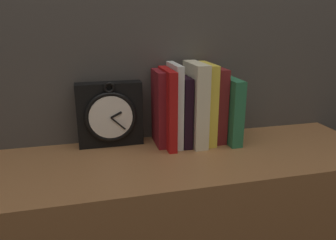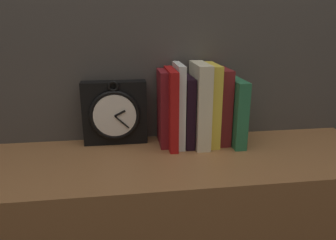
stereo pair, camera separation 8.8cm
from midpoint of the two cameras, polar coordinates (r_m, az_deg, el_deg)
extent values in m
cube|color=black|center=(1.01, -12.55, 0.95)|extent=(0.19, 0.05, 0.19)
torus|color=black|center=(0.98, -12.49, 0.46)|extent=(0.15, 0.01, 0.15)
cylinder|color=white|center=(0.98, -12.48, 0.41)|extent=(0.13, 0.01, 0.13)
cube|color=black|center=(0.97, -11.58, 0.83)|extent=(0.03, 0.00, 0.02)
cube|color=black|center=(0.98, -11.22, -0.65)|extent=(0.04, 0.00, 0.04)
torus|color=black|center=(0.96, -12.83, 5.51)|extent=(0.03, 0.01, 0.03)
cube|color=maroon|center=(0.99, -4.26, 2.01)|extent=(0.02, 0.11, 0.23)
cube|color=#AE1414|center=(0.98, -2.69, 2.01)|extent=(0.02, 0.15, 0.24)
cube|color=silver|center=(0.99, -1.39, 2.60)|extent=(0.02, 0.13, 0.25)
cube|color=black|center=(1.00, 0.10, 1.67)|extent=(0.03, 0.13, 0.21)
cube|color=beige|center=(1.00, 2.26, 2.76)|extent=(0.04, 0.15, 0.25)
cube|color=yellow|center=(1.01, 4.19, 2.88)|extent=(0.03, 0.13, 0.25)
cube|color=maroon|center=(1.03, 5.86, 2.66)|extent=(0.04, 0.12, 0.23)
cube|color=#296E46|center=(1.03, 8.17, 1.76)|extent=(0.03, 0.15, 0.20)
camera|label=1|loc=(0.04, -92.86, -0.90)|focal=35.00mm
camera|label=2|loc=(0.04, 87.14, 0.90)|focal=35.00mm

